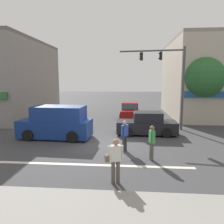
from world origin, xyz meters
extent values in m
plane|color=#3D3D3F|center=(0.00, 0.00, 0.00)|extent=(120.00, 120.00, 0.00)
cube|color=silver|center=(0.00, -3.50, 0.00)|extent=(9.00, 0.24, 0.01)
cylinder|color=#4C3823|center=(7.73, 6.05, 1.37)|extent=(0.32, 0.32, 2.73)
sphere|color=#28602D|center=(7.73, 6.05, 3.98)|extent=(3.32, 3.32, 3.32)
cylinder|color=brown|center=(-8.84, 5.19, 4.07)|extent=(0.22, 0.22, 8.13)
cube|color=#473828|center=(-8.84, 5.19, 7.73)|extent=(1.40, 0.12, 0.10)
cylinder|color=#47474C|center=(5.58, 4.05, 3.10)|extent=(0.18, 0.18, 6.20)
cylinder|color=#47474C|center=(3.20, 4.36, 5.95)|extent=(4.78, 0.74, 0.12)
cube|color=black|center=(3.92, 4.26, 5.55)|extent=(0.23, 0.26, 0.60)
sphere|color=black|center=(3.80, 4.28, 5.73)|extent=(0.12, 0.12, 0.12)
sphere|color=orange|center=(3.80, 4.28, 5.55)|extent=(0.12, 0.12, 0.12)
sphere|color=black|center=(3.80, 4.28, 5.37)|extent=(0.12, 0.12, 0.12)
cube|color=black|center=(2.49, 4.45, 5.55)|extent=(0.23, 0.26, 0.60)
sphere|color=black|center=(2.37, 4.46, 5.73)|extent=(0.12, 0.12, 0.12)
sphere|color=orange|center=(2.37, 4.46, 5.55)|extent=(0.12, 0.12, 0.12)
sphere|color=black|center=(2.37, 4.46, 5.37)|extent=(0.12, 0.12, 0.12)
cube|color=maroon|center=(1.67, 8.80, 0.54)|extent=(1.79, 4.14, 0.80)
cube|color=maroon|center=(1.67, 8.90, 1.26)|extent=(1.60, 1.94, 0.64)
cube|color=#475666|center=(1.65, 7.93, 1.26)|extent=(1.44, 0.09, 0.54)
cylinder|color=black|center=(2.49, 7.51, 0.32)|extent=(0.19, 0.64, 0.64)
cylinder|color=black|center=(0.79, 7.54, 0.32)|extent=(0.19, 0.64, 0.64)
cylinder|color=black|center=(2.55, 10.05, 0.32)|extent=(0.19, 0.64, 0.64)
cylinder|color=black|center=(0.85, 10.09, 0.32)|extent=(0.19, 0.64, 0.64)
cube|color=navy|center=(-3.18, 0.85, 0.66)|extent=(4.69, 2.08, 1.10)
cube|color=navy|center=(-2.88, 0.83, 1.66)|extent=(3.29, 1.97, 0.90)
cube|color=#475666|center=(-4.49, 0.92, 1.66)|extent=(0.15, 1.66, 0.76)
cylinder|color=black|center=(-4.65, 0.01, 0.36)|extent=(0.73, 0.24, 0.72)
cylinder|color=black|center=(-4.55, 1.84, 0.36)|extent=(0.73, 0.24, 0.72)
cylinder|color=black|center=(-1.80, -0.15, 0.36)|extent=(0.73, 0.24, 0.72)
cylinder|color=black|center=(-1.70, 1.69, 0.36)|extent=(0.73, 0.24, 0.72)
cube|color=black|center=(2.81, 2.34, 0.54)|extent=(4.10, 1.70, 0.80)
cube|color=black|center=(2.91, 2.34, 1.26)|extent=(1.90, 1.56, 0.64)
cube|color=#475666|center=(1.94, 2.34, 1.26)|extent=(0.06, 1.44, 0.54)
cylinder|color=black|center=(1.54, 1.49, 0.32)|extent=(0.64, 0.18, 0.64)
cylinder|color=black|center=(1.54, 3.19, 0.32)|extent=(0.64, 0.18, 0.64)
cylinder|color=black|center=(4.09, 1.49, 0.32)|extent=(0.64, 0.18, 0.64)
cylinder|color=black|center=(4.09, 3.19, 0.32)|extent=(0.64, 0.18, 0.64)
cylinder|color=#4C4742|center=(1.24, -5.14, 0.43)|extent=(0.14, 0.14, 0.86)
cylinder|color=#4C4742|center=(1.06, -5.19, 0.43)|extent=(0.14, 0.14, 0.86)
cube|color=beige|center=(1.15, -5.17, 1.15)|extent=(0.40, 0.30, 0.58)
sphere|color=#9E7051|center=(1.15, -5.17, 1.56)|extent=(0.22, 0.22, 0.22)
cylinder|color=beige|center=(1.38, -5.11, 1.15)|extent=(0.09, 0.09, 0.56)
cylinder|color=beige|center=(0.92, -5.23, 1.15)|extent=(0.09, 0.09, 0.56)
cube|color=brown|center=(0.83, -5.21, 0.98)|extent=(0.19, 0.30, 0.24)
cylinder|color=#333338|center=(1.34, -1.59, 0.43)|extent=(0.14, 0.14, 0.86)
cylinder|color=#333338|center=(1.44, -1.44, 0.43)|extent=(0.14, 0.14, 0.86)
cube|color=#2D4CA5|center=(1.39, -1.52, 1.15)|extent=(0.39, 0.42, 0.58)
sphere|color=tan|center=(1.39, -1.52, 1.56)|extent=(0.22, 0.22, 0.22)
cylinder|color=#2D4CA5|center=(1.25, -1.71, 1.15)|extent=(0.09, 0.09, 0.56)
cylinder|color=#2D4CA5|center=(1.53, -1.32, 1.15)|extent=(0.09, 0.09, 0.56)
cylinder|color=#4C4742|center=(2.70, -2.78, 0.43)|extent=(0.14, 0.14, 0.86)
cylinder|color=#4C4742|center=(2.67, -2.60, 0.43)|extent=(0.14, 0.14, 0.86)
cube|color=#3F8C4C|center=(2.69, -2.69, 1.15)|extent=(0.28, 0.39, 0.58)
sphere|color=brown|center=(2.69, -2.69, 1.56)|extent=(0.22, 0.22, 0.22)
cylinder|color=#3F8C4C|center=(2.73, -2.93, 1.15)|extent=(0.09, 0.09, 0.56)
cylinder|color=#3F8C4C|center=(2.65, -2.45, 1.15)|extent=(0.09, 0.09, 0.56)
camera|label=1|loc=(1.63, -12.71, 3.75)|focal=35.00mm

